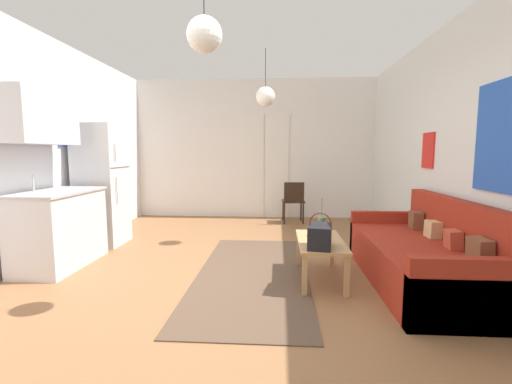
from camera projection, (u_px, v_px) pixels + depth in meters
The scene contains 13 objects.
ground_plane at pixel (229, 286), 3.68m from camera, with size 5.53×8.09×0.10m, color #8E603D.
wall_back at pixel (255, 150), 7.27m from camera, with size 5.13×0.13×2.87m.
wall_right at pixel (486, 145), 3.35m from camera, with size 0.12×7.69×2.87m.
area_rug at pixel (253, 274), 3.91m from camera, with size 1.23×2.90×0.01m, color brown.
couch at pixel (425, 258), 3.60m from camera, with size 0.93×2.12×0.89m.
coffee_table at pixel (320, 245), 3.71m from camera, with size 0.48×0.98×0.44m.
bamboo_vase at pixel (321, 226), 3.89m from camera, with size 0.08×0.08×0.43m.
handbag at pixel (320, 236), 3.40m from camera, with size 0.27×0.37×0.35m.
refrigerator at pixel (102, 185), 5.11m from camera, with size 0.61×0.63×1.78m.
kitchen_counter at pixel (55, 202), 4.11m from camera, with size 0.62×1.15×2.08m.
accent_chair at pixel (293, 199), 6.68m from camera, with size 0.44×0.42×0.81m.
pendant_lamp_near at pixel (204, 35), 2.87m from camera, with size 0.30×0.30×0.68m.
pendant_lamp_far at pixel (265, 97), 5.08m from camera, with size 0.29×0.29×0.83m.
Camera 1 is at (0.51, -3.51, 1.37)m, focal length 24.27 mm.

